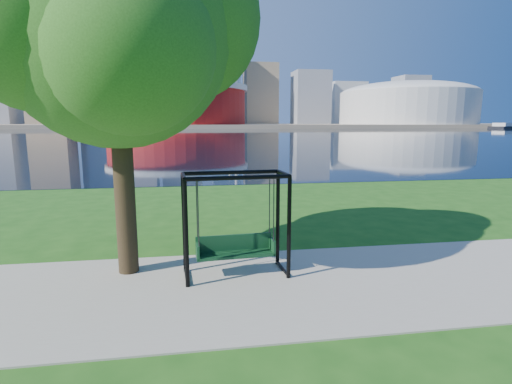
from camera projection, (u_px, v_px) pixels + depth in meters
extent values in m
plane|color=#1E5114|center=(266.00, 277.00, 8.05)|extent=(900.00, 900.00, 0.00)
cube|color=#9E937F|center=(271.00, 286.00, 7.56)|extent=(120.00, 4.00, 0.03)
cube|color=black|center=(197.00, 134.00, 107.29)|extent=(900.00, 180.00, 0.02)
cube|color=#937F60|center=(194.00, 125.00, 305.59)|extent=(900.00, 228.00, 2.00)
cylinder|color=maroon|center=(176.00, 105.00, 232.91)|extent=(80.00, 80.00, 22.00)
cylinder|color=silver|center=(176.00, 89.00, 231.28)|extent=(83.00, 83.00, 3.00)
cylinder|color=silver|center=(229.00, 99.00, 255.62)|extent=(2.00, 2.00, 32.00)
cylinder|color=silver|center=(123.00, 98.00, 245.45)|extent=(2.00, 2.00, 32.00)
cylinder|color=silver|center=(111.00, 94.00, 208.48)|extent=(2.00, 2.00, 32.00)
cylinder|color=silver|center=(236.00, 95.00, 218.65)|extent=(2.00, 2.00, 32.00)
cylinder|color=beige|center=(407.00, 108.00, 255.50)|extent=(84.00, 84.00, 20.00)
ellipsoid|color=beige|center=(408.00, 94.00, 253.95)|extent=(84.00, 84.00, 15.12)
cube|color=#998466|center=(46.00, 60.00, 276.56)|extent=(26.00, 26.00, 88.00)
cube|color=slate|center=(99.00, 61.00, 304.92)|extent=(30.00, 24.00, 95.00)
cube|color=gray|center=(137.00, 74.00, 292.08)|extent=(24.00, 24.00, 72.00)
cube|color=silver|center=(180.00, 74.00, 325.22)|extent=(32.00, 28.00, 80.00)
cube|color=slate|center=(225.00, 86.00, 308.20)|extent=(22.00, 22.00, 58.00)
cube|color=#998466|center=(260.00, 94.00, 328.29)|extent=(26.00, 26.00, 48.00)
cube|color=gray|center=(311.00, 98.00, 325.26)|extent=(28.00, 24.00, 42.00)
cube|color=silver|center=(346.00, 103.00, 356.28)|extent=(30.00, 26.00, 36.00)
cube|color=gray|center=(410.00, 100.00, 344.21)|extent=(24.00, 24.00, 40.00)
cube|color=#998466|center=(441.00, 106.00, 365.68)|extent=(26.00, 26.00, 32.00)
cylinder|color=black|center=(186.00, 235.00, 7.33)|extent=(0.09, 0.09, 2.07)
cylinder|color=black|center=(289.00, 229.00, 7.76)|extent=(0.09, 0.09, 2.07)
cylinder|color=black|center=(184.00, 224.00, 8.11)|extent=(0.09, 0.09, 2.07)
cylinder|color=black|center=(278.00, 219.00, 8.53)|extent=(0.09, 0.09, 2.07)
cylinder|color=black|center=(239.00, 178.00, 7.37)|extent=(1.98, 0.21, 0.08)
cylinder|color=black|center=(232.00, 172.00, 8.14)|extent=(1.98, 0.21, 0.08)
cylinder|color=black|center=(183.00, 176.00, 7.54)|extent=(0.13, 0.81, 0.08)
cylinder|color=black|center=(187.00, 276.00, 7.88)|extent=(0.12, 0.81, 0.06)
cylinder|color=black|center=(284.00, 174.00, 7.97)|extent=(0.13, 0.81, 0.08)
cylinder|color=black|center=(283.00, 269.00, 8.31)|extent=(0.12, 0.81, 0.06)
cube|color=black|center=(236.00, 255.00, 8.03)|extent=(1.60, 0.50, 0.05)
cube|color=black|center=(234.00, 243.00, 8.17)|extent=(1.57, 0.14, 0.34)
cube|color=black|center=(198.00, 251.00, 7.85)|extent=(0.07, 0.41, 0.31)
cube|color=black|center=(272.00, 246.00, 8.17)|extent=(0.07, 0.41, 0.31)
cylinder|color=#2D2D32|center=(198.00, 214.00, 7.55)|extent=(0.02, 0.02, 1.30)
cylinder|color=#2D2D32|center=(274.00, 210.00, 7.87)|extent=(0.02, 0.02, 1.30)
cylinder|color=#2D2D32|center=(197.00, 210.00, 7.87)|extent=(0.02, 0.02, 1.30)
cylinder|color=#2D2D32|center=(269.00, 207.00, 8.19)|extent=(0.02, 0.02, 1.30)
cylinder|color=black|center=(124.00, 176.00, 7.94)|extent=(0.40, 0.40, 4.03)
sphere|color=#2C5C1B|center=(115.00, 31.00, 7.46)|extent=(4.39, 4.39, 4.39)
sphere|color=#2C5C1B|center=(180.00, 20.00, 8.12)|extent=(3.30, 3.30, 3.30)
sphere|color=#2C5C1B|center=(45.00, 13.00, 6.91)|extent=(3.48, 3.48, 3.48)
sphere|color=#2C5C1B|center=(129.00, 47.00, 6.62)|extent=(2.93, 2.93, 2.93)
sphere|color=#2C5C1B|center=(96.00, 5.00, 8.32)|extent=(3.11, 3.11, 3.11)
cube|color=black|center=(510.00, 127.00, 206.58)|extent=(29.68, 19.30, 1.16)
cube|color=silver|center=(510.00, 125.00, 206.33)|extent=(23.78, 15.53, 1.75)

